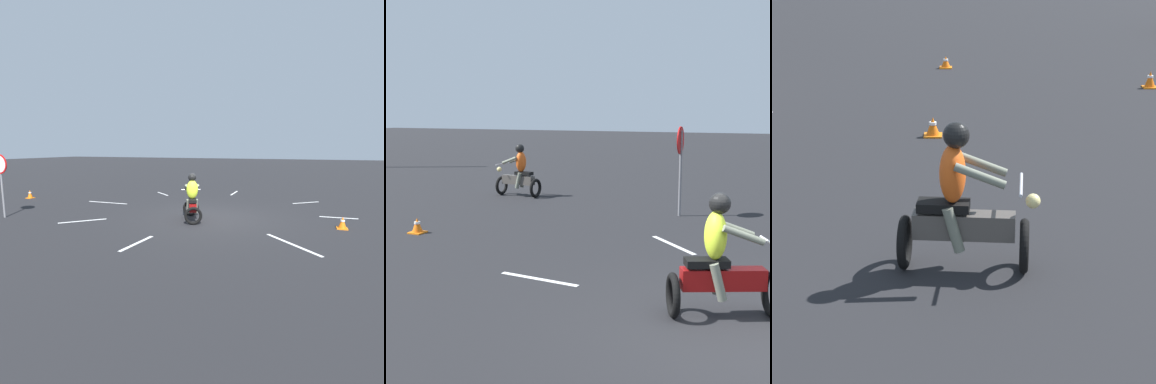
% 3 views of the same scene
% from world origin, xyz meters
% --- Properties ---
extents(motorcycle_rider_background, '(0.76, 1.54, 1.66)m').
position_xyz_m(motorcycle_rider_background, '(8.21, 8.04, 0.73)').
color(motorcycle_rider_background, black).
rests_on(motorcycle_rider_background, ground).
extents(traffic_cone_near_right, '(0.32, 0.32, 0.34)m').
position_xyz_m(traffic_cone_near_right, '(2.79, 7.56, 0.16)').
color(traffic_cone_near_right, orange).
rests_on(traffic_cone_near_right, ground).
extents(traffic_cone_mid_center, '(0.32, 0.32, 0.31)m').
position_xyz_m(traffic_cone_mid_center, '(-3.81, 7.67, 0.15)').
color(traffic_cone_mid_center, orange).
rests_on(traffic_cone_mid_center, ground).
extents(traffic_cone_far_center, '(0.32, 0.32, 0.39)m').
position_xyz_m(traffic_cone_far_center, '(-1.31, 12.40, 0.19)').
color(traffic_cone_far_center, orange).
rests_on(traffic_cone_far_center, ground).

